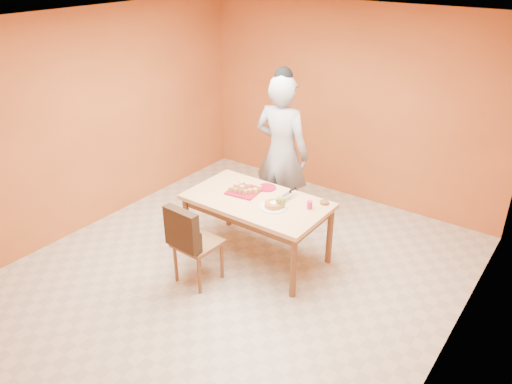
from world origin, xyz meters
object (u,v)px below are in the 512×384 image
Objects in this scene: dining_chair at (196,242)px; sponge_cake at (274,205)px; person at (282,153)px; dining_table at (257,207)px; checker_tin at (324,202)px; magenta_glass at (310,205)px; pastry_platter at (244,191)px; red_dinner_plate at (267,188)px; egg_ornament at (281,202)px.

dining_chair is 4.81× the size of sponge_cake.
dining_table is at bearing 100.62° from person.
checker_tin is at bearing 52.91° from dining_chair.
dining_chair is 1.66m from person.
pastry_platter is at bearing -173.64° from magenta_glass.
dining_chair is 1.11m from red_dinner_plate.
dining_chair reaches higher than checker_tin.
checker_tin is at bearing 44.73° from sponge_cake.
dining_table is 8.04× the size of sponge_cake.
person is 1.06m from magenta_glass.
magenta_glass reaches higher than pastry_platter.
dining_chair is 1.46m from checker_tin.
sponge_cake is 0.08m from egg_ornament.
magenta_glass is at bearing 15.16° from dining_table.
dining_chair is at bearing -132.24° from magenta_glass.
person is 8.91× the size of red_dinner_plate.
person reaches higher than egg_ornament.
red_dinner_plate reaches higher than dining_table.
dining_chair is at bearing -129.40° from checker_tin.
dining_table is 0.32m from red_dinner_plate.
egg_ornament is 0.31m from magenta_glass.
dining_table is 0.91m from person.
checker_tin reaches higher than dining_table.
dining_chair reaches higher than egg_ornament.
egg_ornament reaches higher than red_dinner_plate.
pastry_platter reaches higher than red_dinner_plate.
egg_ornament reaches higher than sponge_cake.
pastry_platter is 0.28m from red_dinner_plate.
sponge_cake is (0.34, -0.35, 0.03)m from red_dinner_plate.
dining_chair is 0.92m from sponge_cake.
person is 14.06× the size of egg_ornament.
pastry_platter reaches higher than dining_table.
dining_table is at bearing -152.21° from checker_tin.
magenta_glass is (0.66, -0.14, 0.04)m from red_dinner_plate.
sponge_cake reaches higher than pastry_platter.
dining_chair reaches higher than red_dinner_plate.
person reaches higher than sponge_cake.
pastry_platter is 0.82m from magenta_glass.
egg_ornament is (0.55, -0.08, 0.06)m from pastry_platter.
sponge_cake is 2.27× the size of magenta_glass.
dining_chair is (-0.25, -0.76, -0.17)m from dining_table.
magenta_glass is 0.87× the size of checker_tin.
pastry_platter is 0.50m from sponge_cake.
sponge_cake reaches higher than dining_table.
magenta_glass is 0.21m from checker_tin.
dining_chair reaches higher than magenta_glass.
red_dinner_plate is 1.58× the size of egg_ornament.
egg_ornament is at bearing 34.54° from sponge_cake.
magenta_glass is at bearing 136.48° from person.
pastry_platter is at bearing 91.06° from dining_chair.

